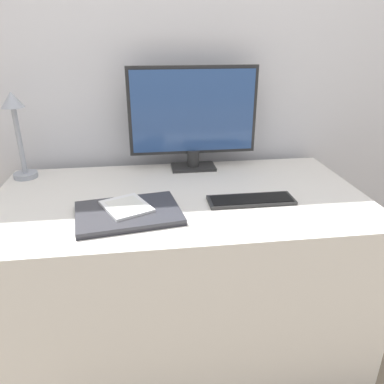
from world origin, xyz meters
name	(u,v)px	position (x,y,z in m)	size (l,w,h in m)	color
ground_plane	(186,370)	(0.00, 0.00, 0.00)	(10.00, 10.00, 0.00)	gray
wall_back	(168,48)	(0.00, 0.58, 1.20)	(3.60, 0.05, 2.40)	silver
desk	(181,277)	(0.00, 0.14, 0.36)	(1.35, 0.72, 0.71)	silver
monitor	(193,116)	(0.09, 0.43, 0.94)	(0.53, 0.11, 0.43)	#262626
keyboard	(251,200)	(0.24, 0.05, 0.72)	(0.30, 0.10, 0.01)	#282828
laptop	(128,213)	(-0.18, 0.00, 0.72)	(0.36, 0.28, 0.02)	#232328
ereader	(126,206)	(-0.19, 0.02, 0.74)	(0.19, 0.20, 0.01)	white
desk_lamp	(17,125)	(-0.61, 0.41, 0.93)	(0.09, 0.09, 0.34)	#999EA8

